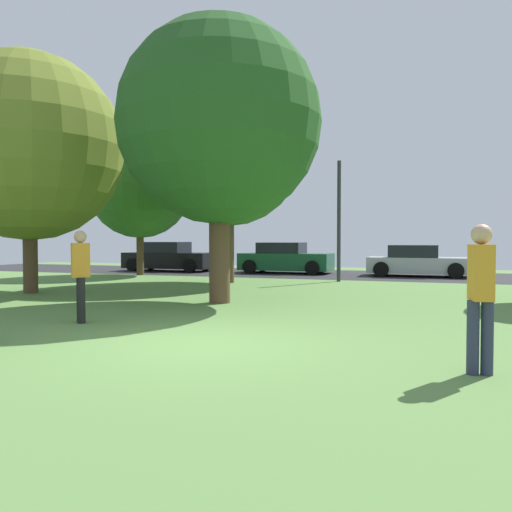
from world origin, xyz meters
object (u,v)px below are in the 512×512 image
at_px(street_lamp_post, 339,221).
at_px(oak_tree_center, 229,152).
at_px(parked_car_silver, 417,262).
at_px(parked_car_black, 169,258).
at_px(birch_tree_lone, 140,186).
at_px(parked_car_green, 285,259).
at_px(maple_tree_far, 219,123).
at_px(person_bystander, 481,291).
at_px(oak_tree_left, 29,147).
at_px(person_catcher, 81,272).

bearing_deg(street_lamp_post, oak_tree_center, -153.13).
bearing_deg(oak_tree_center, parked_car_silver, 41.72).
bearing_deg(parked_car_black, birch_tree_lone, -85.63).
distance_m(birch_tree_lone, parked_car_green, 7.36).
relative_size(maple_tree_far, street_lamp_post, 1.55).
bearing_deg(parked_car_green, oak_tree_center, -94.24).
height_order(person_bystander, street_lamp_post, street_lamp_post).
relative_size(oak_tree_center, street_lamp_post, 1.65).
relative_size(oak_tree_center, birch_tree_lone, 1.20).
bearing_deg(oak_tree_center, person_bystander, -54.61).
distance_m(birch_tree_lone, maple_tree_far, 10.88).
bearing_deg(oak_tree_center, birch_tree_lone, 155.21).
height_order(maple_tree_far, parked_car_black, maple_tree_far).
bearing_deg(oak_tree_left, person_bystander, -25.12).
bearing_deg(oak_tree_left, parked_car_black, 97.37).
bearing_deg(person_catcher, parked_car_black, -112.47).
distance_m(parked_car_black, parked_car_green, 5.93).
distance_m(maple_tree_far, parked_car_green, 12.10).
xyz_separation_m(birch_tree_lone, street_lamp_post, (8.93, -0.57, -1.65)).
bearing_deg(parked_car_silver, parked_car_black, -178.60).
distance_m(oak_tree_left, street_lamp_post, 10.75).
relative_size(parked_car_black, parked_car_silver, 1.07).
distance_m(oak_tree_left, birch_tree_lone, 7.80).
distance_m(oak_tree_left, person_catcher, 7.17).
xyz_separation_m(person_catcher, parked_car_green, (-0.42, 15.07, -0.31)).
xyz_separation_m(oak_tree_center, person_bystander, (7.68, -10.81, -3.76)).
bearing_deg(birch_tree_lone, parked_car_black, 94.37).
xyz_separation_m(birch_tree_lone, parked_car_silver, (11.59, 3.22, -3.29)).
height_order(oak_tree_center, person_catcher, oak_tree_center).
distance_m(oak_tree_center, person_bystander, 13.78).
xyz_separation_m(person_bystander, street_lamp_post, (-4.01, 12.66, 1.27)).
bearing_deg(maple_tree_far, parked_car_green, 98.26).
xyz_separation_m(oak_tree_center, person_catcher, (0.85, -9.27, -3.77)).
height_order(birch_tree_lone, person_bystander, birch_tree_lone).
height_order(person_bystander, parked_car_silver, person_bystander).
relative_size(oak_tree_left, street_lamp_post, 1.56).
distance_m(oak_tree_center, birch_tree_lone, 5.85).
height_order(oak_tree_center, street_lamp_post, oak_tree_center).
distance_m(person_bystander, parked_car_black, 20.85).
distance_m(parked_car_black, street_lamp_post, 9.93).
height_order(parked_car_black, street_lamp_post, street_lamp_post).
xyz_separation_m(oak_tree_left, person_bystander, (11.78, -5.52, -3.29)).
height_order(maple_tree_far, street_lamp_post, maple_tree_far).
xyz_separation_m(person_bystander, parked_car_green, (-7.25, 16.60, -0.32)).
height_order(birch_tree_lone, maple_tree_far, maple_tree_far).
bearing_deg(oak_tree_left, maple_tree_far, -2.74).
bearing_deg(birch_tree_lone, oak_tree_center, -24.79).
distance_m(oak_tree_center, street_lamp_post, 4.81).
distance_m(parked_car_green, street_lamp_post, 5.34).
height_order(oak_tree_center, parked_car_silver, oak_tree_center).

